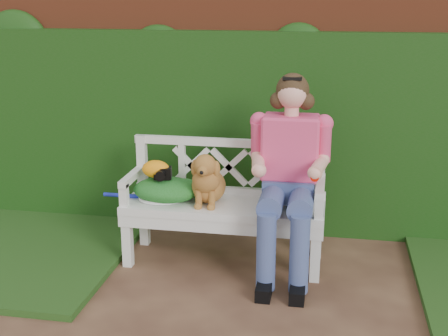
# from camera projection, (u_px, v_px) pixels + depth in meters

# --- Properties ---
(ground) EXTENTS (60.00, 60.00, 0.00)m
(ground) POSITION_uv_depth(u_px,v_px,m) (247.00, 331.00, 3.67)
(ground) COLOR #3E251B
(brick_wall) EXTENTS (10.00, 0.30, 2.20)m
(brick_wall) POSITION_uv_depth(u_px,v_px,m) (280.00, 101.00, 5.15)
(brick_wall) COLOR brown
(brick_wall) RESTS_ON ground
(ivy_hedge) EXTENTS (10.00, 0.18, 1.70)m
(ivy_hedge) POSITION_uv_depth(u_px,v_px,m) (277.00, 135.00, 5.01)
(ivy_hedge) COLOR #1E3E15
(ivy_hedge) RESTS_ON ground
(garden_bench) EXTENTS (1.58, 0.61, 0.48)m
(garden_bench) POSITION_uv_depth(u_px,v_px,m) (224.00, 232.00, 4.56)
(garden_bench) COLOR silver
(garden_bench) RESTS_ON ground
(seated_woman) EXTENTS (0.65, 0.85, 1.46)m
(seated_woman) POSITION_uv_depth(u_px,v_px,m) (289.00, 175.00, 4.32)
(seated_woman) COLOR #D42543
(seated_woman) RESTS_ON ground
(dog) EXTENTS (0.35, 0.42, 0.41)m
(dog) POSITION_uv_depth(u_px,v_px,m) (208.00, 177.00, 4.42)
(dog) COLOR brown
(dog) RESTS_ON garden_bench
(tennis_racket) EXTENTS (0.69, 0.36, 0.03)m
(tennis_racket) POSITION_uv_depth(u_px,v_px,m) (157.00, 198.00, 4.56)
(tennis_racket) COLOR white
(tennis_racket) RESTS_ON garden_bench
(green_bag) EXTENTS (0.60, 0.53, 0.17)m
(green_bag) POSITION_uv_depth(u_px,v_px,m) (166.00, 189.00, 4.53)
(green_bag) COLOR green
(green_bag) RESTS_ON garden_bench
(camera_item) EXTENTS (0.15, 0.12, 0.09)m
(camera_item) POSITION_uv_depth(u_px,v_px,m) (163.00, 173.00, 4.49)
(camera_item) COLOR black
(camera_item) RESTS_ON green_bag
(baseball_glove) EXTENTS (0.23, 0.18, 0.13)m
(baseball_glove) POSITION_uv_depth(u_px,v_px,m) (156.00, 169.00, 4.50)
(baseball_glove) COLOR orange
(baseball_glove) RESTS_ON green_bag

